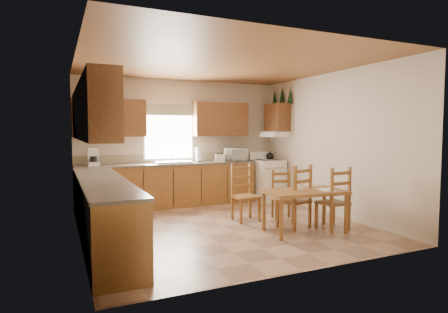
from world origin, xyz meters
name	(u,v)px	position (x,y,z in m)	size (l,w,h in m)	color
floor	(223,226)	(0.00, 0.00, 0.00)	(4.50, 4.50, 0.00)	#9B775F
ceiling	(223,63)	(0.00, 0.00, 2.70)	(4.50, 4.50, 0.00)	brown
wall_left	(78,149)	(-2.25, 0.00, 1.35)	(4.50, 4.50, 0.00)	beige
wall_right	(331,144)	(2.25, 0.00, 1.35)	(4.50, 4.50, 0.00)	beige
wall_back	(182,142)	(0.00, 2.25, 1.35)	(4.50, 4.50, 0.00)	beige
wall_front	(305,154)	(0.00, -2.25, 1.35)	(4.50, 4.50, 0.00)	beige
lower_cab_back	(169,186)	(-0.38, 1.95, 0.44)	(3.75, 0.60, 0.88)	brown
lower_cab_left	(103,212)	(-1.95, -0.15, 0.44)	(0.60, 3.60, 0.88)	brown
counter_back	(169,164)	(-0.38, 1.95, 0.90)	(3.75, 0.63, 0.04)	brown
counter_left	(102,180)	(-1.95, -0.15, 0.90)	(0.63, 3.60, 0.04)	brown
backsplash	(165,158)	(-0.38, 2.24, 1.01)	(3.75, 0.01, 0.18)	gray
upper_cab_back_left	(110,118)	(-1.55, 2.08, 1.85)	(1.41, 0.33, 0.75)	brown
upper_cab_back_right	(220,119)	(0.86, 2.08, 1.85)	(1.25, 0.33, 0.75)	brown
upper_cab_left	(90,112)	(-2.08, -0.15, 1.85)	(0.33, 3.60, 0.75)	brown
upper_cab_stove	(277,118)	(2.08, 1.65, 1.90)	(0.33, 0.62, 0.62)	brown
range_hood	(275,134)	(2.03, 1.65, 1.52)	(0.44, 0.62, 0.12)	silver
window_frame	(169,133)	(-0.30, 2.22, 1.55)	(1.13, 0.02, 1.18)	silver
window_pane	(169,133)	(-0.30, 2.21, 1.55)	(1.05, 0.01, 1.10)	white
window_valance	(169,110)	(-0.30, 2.19, 2.05)	(1.19, 0.01, 0.24)	#445734
sink_basin	(173,162)	(-0.30, 1.95, 0.94)	(0.75, 0.45, 0.04)	silver
pine_decal_a	(290,95)	(2.21, 1.33, 2.38)	(0.22, 0.22, 0.36)	black
pine_decal_b	(282,95)	(2.21, 1.65, 2.42)	(0.22, 0.22, 0.36)	black
pine_decal_c	(275,98)	(2.21, 1.97, 2.38)	(0.22, 0.22, 0.36)	black
stove	(268,180)	(1.88, 1.71, 0.46)	(0.62, 0.64, 0.92)	silver
coffeemaker	(94,157)	(-1.88, 1.95, 1.09)	(0.20, 0.24, 0.35)	silver
paper_towel	(199,155)	(0.29, 1.96, 1.08)	(0.13, 0.13, 0.31)	white
toaster	(220,158)	(0.76, 1.88, 1.00)	(0.20, 0.13, 0.17)	silver
microwave	(235,154)	(1.17, 1.95, 1.06)	(0.48, 0.34, 0.29)	silver
dining_table	(304,211)	(1.02, -0.87, 0.33)	(1.25, 0.71, 0.67)	brown
chair_near_left	(333,198)	(1.53, -0.93, 0.51)	(0.43, 0.41, 1.02)	brown
chair_near_right	(294,197)	(1.01, -0.59, 0.52)	(0.44, 0.42, 1.04)	brown
chair_far_left	(246,193)	(0.51, 0.17, 0.50)	(0.42, 0.40, 1.00)	brown
chair_far_right	(283,195)	(1.19, 0.01, 0.44)	(0.37, 0.35, 0.88)	brown
table_paper	(327,190)	(1.36, -0.97, 0.67)	(0.23, 0.30, 0.00)	white
table_card	(302,187)	(0.99, -0.83, 0.72)	(0.08, 0.02, 0.11)	white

